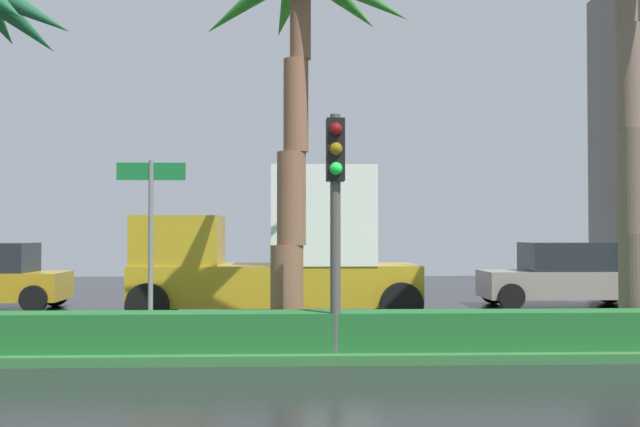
% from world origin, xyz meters
% --- Properties ---
extents(ground_plane, '(90.00, 42.00, 0.10)m').
position_xyz_m(ground_plane, '(0.00, 9.00, -0.05)').
color(ground_plane, black).
extents(median_strip, '(85.50, 4.00, 0.15)m').
position_xyz_m(median_strip, '(0.00, 8.00, 0.07)').
color(median_strip, '#2D6B33').
rests_on(median_strip, ground_plane).
extents(median_hedge, '(76.50, 0.70, 0.60)m').
position_xyz_m(median_hedge, '(0.00, 6.60, 0.45)').
color(median_hedge, '#1E6028').
rests_on(median_hedge, median_strip).
extents(palm_tree_centre, '(4.03, 4.04, 7.02)m').
position_xyz_m(palm_tree_centre, '(2.62, 7.90, 5.57)').
color(palm_tree_centre, brown).
rests_on(palm_tree_centre, median_strip).
extents(traffic_signal_median_right, '(0.28, 0.43, 3.66)m').
position_xyz_m(traffic_signal_median_right, '(3.15, 6.30, 2.67)').
color(traffic_signal_median_right, '#4C4C47').
rests_on(traffic_signal_median_right, median_strip).
extents(street_name_sign, '(1.10, 0.08, 3.00)m').
position_xyz_m(street_name_sign, '(0.22, 6.98, 2.08)').
color(street_name_sign, slate).
rests_on(street_name_sign, median_strip).
extents(box_truck_lead, '(6.40, 2.64, 3.46)m').
position_xyz_m(box_truck_lead, '(2.22, 12.23, 1.55)').
color(box_truck_lead, '#B28C1E').
rests_on(box_truck_lead, ground_plane).
extents(car_in_traffic_third, '(4.30, 2.02, 1.72)m').
position_xyz_m(car_in_traffic_third, '(9.85, 15.15, 0.83)').
color(car_in_traffic_third, gray).
rests_on(car_in_traffic_third, ground_plane).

